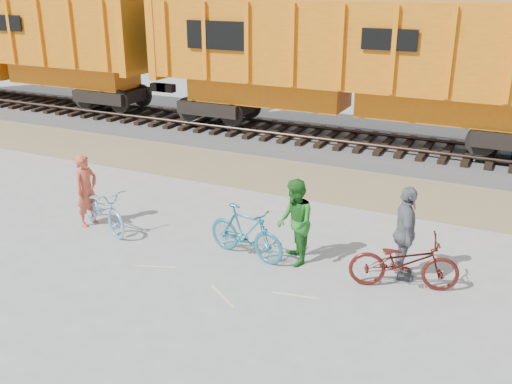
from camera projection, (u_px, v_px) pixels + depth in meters
ground at (217, 260)px, 11.76m from camera, size 120.00×120.00×0.00m
gravel_strip at (311, 180)px, 16.40m from camera, size 120.00×3.00×0.02m
ballast_bed at (347, 146)px, 19.30m from camera, size 120.00×4.00×0.30m
track at (348, 136)px, 19.19m from camera, size 120.00×2.60×0.24m
hopper_car_left at (15, 40)px, 24.36m from camera, size 14.00×3.13×4.65m
hopper_car_center at (355, 60)px, 18.26m from camera, size 14.00×3.13×4.65m
bicycle_blue at (102, 209)px, 13.04m from camera, size 2.09×1.38×1.04m
bicycle_teal at (246, 232)px, 11.73m from camera, size 1.92×0.86×1.11m
bicycle_maroon at (404, 262)px, 10.55m from camera, size 2.13×1.27×1.06m
person_solo at (87, 190)px, 13.21m from camera, size 0.45×0.65×1.71m
person_man at (295, 223)px, 11.37m from camera, size 1.04×1.09×1.77m
person_woman at (405, 233)px, 10.79m from camera, size 0.78×1.18×1.86m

